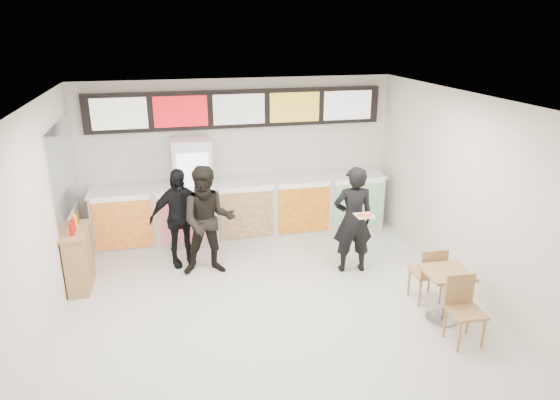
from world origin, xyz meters
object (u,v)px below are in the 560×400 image
object	(u,v)px
drinks_fridge	(193,192)
service_counter	(244,209)
customer_mid	(179,218)
customer_main	(353,220)
condiment_ledge	(79,258)
cafe_table	(445,286)
customer_left	(208,221)

from	to	relation	value
drinks_fridge	service_counter	bearing A→B (deg)	-0.99
customer_mid	drinks_fridge	bearing A→B (deg)	55.52
customer_main	condiment_ledge	distance (m)	4.39
service_counter	cafe_table	size ratio (longest dim) A/B	3.61
customer_main	condiment_ledge	bearing A→B (deg)	1.31
customer_mid	condiment_ledge	bearing A→B (deg)	-178.95
drinks_fridge	condiment_ledge	xyz separation A→B (m)	(-1.88, -1.35, -0.51)
service_counter	customer_main	xyz separation A→B (m)	(1.53, -1.77, 0.33)
condiment_ledge	customer_main	bearing A→B (deg)	-5.68
customer_mid	customer_left	bearing A→B (deg)	-59.07
customer_left	customer_mid	xyz separation A→B (m)	(-0.45, 0.43, -0.06)
service_counter	customer_left	bearing A→B (deg)	-121.22
drinks_fridge	customer_left	bearing A→B (deg)	-83.91
customer_left	customer_main	bearing A→B (deg)	-7.01
drinks_fridge	customer_mid	xyz separation A→B (m)	(-0.31, -0.89, -0.15)
customer_mid	condiment_ledge	size ratio (longest dim) A/B	1.48
service_counter	customer_mid	size ratio (longest dim) A/B	3.26
customer_left	cafe_table	distance (m)	3.75
drinks_fridge	customer_mid	distance (m)	0.96
customer_left	customer_mid	bearing A→B (deg)	140.46
customer_main	cafe_table	size ratio (longest dim) A/B	1.18
customer_left	customer_mid	distance (m)	0.63
customer_main	customer_left	bearing A→B (deg)	-4.26
service_counter	cafe_table	xyz separation A→B (m)	(2.23, -3.49, -0.05)
customer_left	drinks_fridge	bearing A→B (deg)	100.33
service_counter	drinks_fridge	xyz separation A→B (m)	(-0.93, 0.02, 0.43)
service_counter	customer_main	bearing A→B (deg)	-49.26
drinks_fridge	condiment_ledge	size ratio (longest dim) A/B	1.73
customer_main	cafe_table	bearing A→B (deg)	119.28
drinks_fridge	customer_left	size ratio (longest dim) A/B	1.09
cafe_table	customer_left	bearing A→B (deg)	146.59
customer_mid	customer_main	bearing A→B (deg)	-33.19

